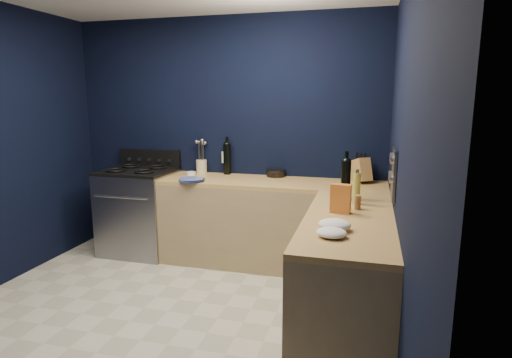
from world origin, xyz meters
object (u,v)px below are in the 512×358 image
(plate_stack, at_px, (191,180))
(crouton_bag, at_px, (341,199))
(gas_range, at_px, (140,212))
(utensil_crock, at_px, (202,166))
(knife_block, at_px, (361,171))

(plate_stack, height_order, crouton_bag, crouton_bag)
(gas_range, bearing_deg, plate_stack, -16.45)
(plate_stack, bearing_deg, crouton_bag, -27.61)
(plate_stack, distance_m, utensil_crock, 0.50)
(crouton_bag, bearing_deg, utensil_crock, 148.46)
(knife_block, relative_size, crouton_bag, 1.07)
(gas_range, relative_size, utensil_crock, 6.21)
(knife_block, height_order, crouton_bag, knife_block)
(knife_block, bearing_deg, plate_stack, 161.05)
(utensil_crock, xyz_separation_m, crouton_bag, (1.63, -1.30, 0.03))
(gas_range, bearing_deg, utensil_crock, 22.34)
(plate_stack, relative_size, crouton_bag, 1.17)
(knife_block, distance_m, crouton_bag, 1.22)
(gas_range, bearing_deg, crouton_bag, -24.18)
(gas_range, height_order, crouton_bag, crouton_bag)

